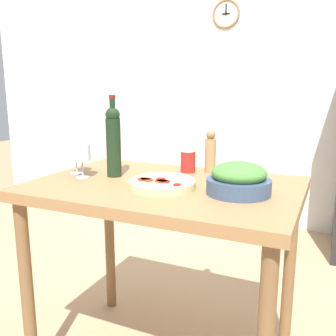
{
  "coord_description": "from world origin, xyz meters",
  "views": [
    {
      "loc": [
        0.66,
        -1.42,
        1.3
      ],
      "look_at": [
        0.0,
        0.04,
        0.96
      ],
      "focal_mm": 40.0,
      "sensor_mm": 36.0,
      "label": 1
    }
  ],
  "objects_px": {
    "wine_glass_far": "(75,152)",
    "salt_canister": "(188,161)",
    "wine_bottle": "(113,140)",
    "wine_glass_near": "(82,155)",
    "pepper_mill": "(210,152)",
    "homemade_pizza": "(162,183)",
    "salad_bowl": "(239,180)"
  },
  "relations": [
    {
      "from": "salad_bowl",
      "to": "homemade_pizza",
      "type": "bearing_deg",
      "value": -173.25
    },
    {
      "from": "pepper_mill",
      "to": "homemade_pizza",
      "type": "relative_size",
      "value": 0.74
    },
    {
      "from": "salt_canister",
      "to": "wine_glass_far",
      "type": "bearing_deg",
      "value": -152.15
    },
    {
      "from": "wine_glass_far",
      "to": "homemade_pizza",
      "type": "xyz_separation_m",
      "value": [
        0.49,
        -0.07,
        -0.09
      ]
    },
    {
      "from": "wine_glass_near",
      "to": "salt_canister",
      "type": "distance_m",
      "value": 0.51
    },
    {
      "from": "wine_glass_near",
      "to": "salt_canister",
      "type": "xyz_separation_m",
      "value": [
        0.4,
        0.31,
        -0.05
      ]
    },
    {
      "from": "wine_glass_near",
      "to": "wine_glass_far",
      "type": "xyz_separation_m",
      "value": [
        -0.08,
        0.05,
        0.0
      ]
    },
    {
      "from": "wine_bottle",
      "to": "pepper_mill",
      "type": "bearing_deg",
      "value": 34.3
    },
    {
      "from": "wine_bottle",
      "to": "homemade_pizza",
      "type": "xyz_separation_m",
      "value": [
        0.29,
        -0.1,
        -0.15
      ]
    },
    {
      "from": "pepper_mill",
      "to": "homemade_pizza",
      "type": "bearing_deg",
      "value": -104.41
    },
    {
      "from": "wine_glass_near",
      "to": "homemade_pizza",
      "type": "relative_size",
      "value": 0.55
    },
    {
      "from": "wine_glass_far",
      "to": "salt_canister",
      "type": "distance_m",
      "value": 0.54
    },
    {
      "from": "wine_glass_far",
      "to": "salt_canister",
      "type": "relative_size",
      "value": 1.33
    },
    {
      "from": "wine_bottle",
      "to": "salt_canister",
      "type": "relative_size",
      "value": 3.26
    },
    {
      "from": "wine_glass_near",
      "to": "homemade_pizza",
      "type": "bearing_deg",
      "value": -1.62
    },
    {
      "from": "wine_bottle",
      "to": "salad_bowl",
      "type": "distance_m",
      "value": 0.61
    },
    {
      "from": "homemade_pizza",
      "to": "salt_canister",
      "type": "xyz_separation_m",
      "value": [
        -0.01,
        0.32,
        0.04
      ]
    },
    {
      "from": "wine_bottle",
      "to": "salt_canister",
      "type": "xyz_separation_m",
      "value": [
        0.28,
        0.22,
        -0.11
      ]
    },
    {
      "from": "salad_bowl",
      "to": "homemade_pizza",
      "type": "xyz_separation_m",
      "value": [
        -0.31,
        -0.04,
        -0.04
      ]
    },
    {
      "from": "wine_glass_far",
      "to": "wine_glass_near",
      "type": "bearing_deg",
      "value": -34.52
    },
    {
      "from": "wine_bottle",
      "to": "salad_bowl",
      "type": "xyz_separation_m",
      "value": [
        0.6,
        -0.06,
        -0.11
      ]
    },
    {
      "from": "wine_glass_near",
      "to": "salad_bowl",
      "type": "relative_size",
      "value": 0.61
    },
    {
      "from": "wine_bottle",
      "to": "pepper_mill",
      "type": "relative_size",
      "value": 1.8
    },
    {
      "from": "wine_glass_near",
      "to": "homemade_pizza",
      "type": "xyz_separation_m",
      "value": [
        0.41,
        -0.01,
        -0.09
      ]
    },
    {
      "from": "wine_glass_near",
      "to": "pepper_mill",
      "type": "bearing_deg",
      "value": 34.53
    },
    {
      "from": "homemade_pizza",
      "to": "wine_glass_far",
      "type": "bearing_deg",
      "value": 172.38
    },
    {
      "from": "homemade_pizza",
      "to": "salad_bowl",
      "type": "bearing_deg",
      "value": 6.75
    },
    {
      "from": "salad_bowl",
      "to": "salt_canister",
      "type": "relative_size",
      "value": 2.18
    },
    {
      "from": "pepper_mill",
      "to": "homemade_pizza",
      "type": "distance_m",
      "value": 0.38
    },
    {
      "from": "salad_bowl",
      "to": "wine_bottle",
      "type": "bearing_deg",
      "value": 174.43
    },
    {
      "from": "salad_bowl",
      "to": "salt_canister",
      "type": "distance_m",
      "value": 0.43
    },
    {
      "from": "wine_bottle",
      "to": "pepper_mill",
      "type": "height_order",
      "value": "wine_bottle"
    }
  ]
}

